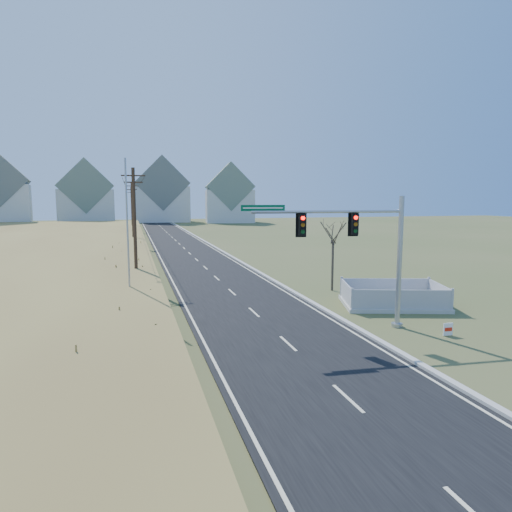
# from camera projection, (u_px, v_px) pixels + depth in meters

# --- Properties ---
(ground) EXTENTS (260.00, 260.00, 0.00)m
(ground) POSITION_uv_depth(u_px,v_px,m) (275.00, 332.00, 22.87)
(ground) COLOR #455027
(ground) RESTS_ON ground
(road) EXTENTS (8.00, 180.00, 0.06)m
(road) POSITION_uv_depth(u_px,v_px,m) (177.00, 242.00, 70.69)
(road) COLOR black
(road) RESTS_ON ground
(curb) EXTENTS (0.30, 180.00, 0.18)m
(curb) POSITION_uv_depth(u_px,v_px,m) (203.00, 241.00, 71.78)
(curb) COLOR #B2AFA8
(curb) RESTS_ON ground
(utility_pole_near) EXTENTS (1.80, 0.26, 9.00)m
(utility_pole_near) POSITION_uv_depth(u_px,v_px,m) (135.00, 225.00, 34.92)
(utility_pole_near) COLOR #422D1E
(utility_pole_near) RESTS_ON ground
(utility_pole_mid) EXTENTS (1.80, 0.26, 9.00)m
(utility_pole_mid) POSITION_uv_depth(u_px,v_px,m) (132.00, 213.00, 63.62)
(utility_pole_mid) COLOR #422D1E
(utility_pole_mid) RESTS_ON ground
(utility_pole_far) EXTENTS (1.80, 0.26, 9.00)m
(utility_pole_far) POSITION_uv_depth(u_px,v_px,m) (132.00, 208.00, 92.31)
(utility_pole_far) COLOR #422D1E
(utility_pole_far) RESTS_ON ground
(condo_nnw) EXTENTS (14.93, 11.17, 17.03)m
(condo_nnw) POSITION_uv_depth(u_px,v_px,m) (86.00, 197.00, 120.57)
(condo_nnw) COLOR silver
(condo_nnw) RESTS_ON ground
(condo_n) EXTENTS (15.27, 10.20, 18.54)m
(condo_n) POSITION_uv_depth(u_px,v_px,m) (162.00, 195.00, 129.57)
(condo_n) COLOR silver
(condo_n) RESTS_ON ground
(condo_ne) EXTENTS (14.12, 10.51, 16.52)m
(condo_ne) POSITION_uv_depth(u_px,v_px,m) (230.00, 198.00, 126.76)
(condo_ne) COLOR silver
(condo_ne) RESTS_ON ground
(traffic_signal_mast) EXTENTS (8.55, 0.92, 6.82)m
(traffic_signal_mast) POSITION_uv_depth(u_px,v_px,m) (366.00, 247.00, 23.02)
(traffic_signal_mast) COLOR #9EA0A5
(traffic_signal_mast) RESTS_ON ground
(fence_enclosure) EXTENTS (7.03, 5.74, 1.39)m
(fence_enclosure) POSITION_uv_depth(u_px,v_px,m) (392.00, 301.00, 28.58)
(fence_enclosure) COLOR #B7B5AD
(fence_enclosure) RESTS_ON ground
(open_sign) EXTENTS (0.51, 0.08, 0.63)m
(open_sign) POSITION_uv_depth(u_px,v_px,m) (448.00, 329.00, 22.27)
(open_sign) COLOR white
(open_sign) RESTS_ON ground
(flagpole) EXTENTS (0.41, 0.41, 9.09)m
(flagpole) POSITION_uv_depth(u_px,v_px,m) (128.00, 249.00, 27.82)
(flagpole) COLOR #B7B5AD
(flagpole) RESTS_ON ground
(bare_tree) EXTENTS (2.05, 2.05, 5.44)m
(bare_tree) POSITION_uv_depth(u_px,v_px,m) (333.00, 231.00, 32.75)
(bare_tree) COLOR #4C3F33
(bare_tree) RESTS_ON ground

